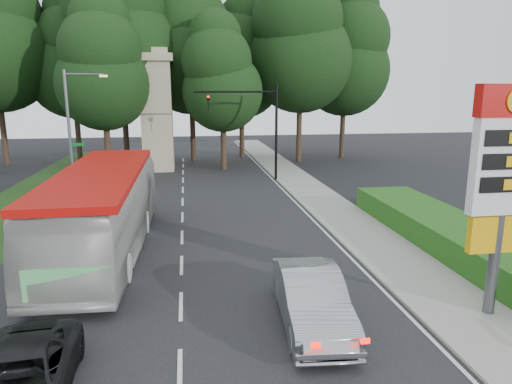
{
  "coord_description": "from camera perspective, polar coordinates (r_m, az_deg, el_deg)",
  "views": [
    {
      "loc": [
        0.33,
        -9.46,
        6.66
      ],
      "look_at": [
        3.38,
        10.37,
        2.2
      ],
      "focal_mm": 32.0,
      "sensor_mm": 36.0,
      "label": 1
    }
  ],
  "objects": [
    {
      "name": "grass_verge_left",
      "position": [
        29.92,
        -27.67,
        -1.77
      ],
      "size": [
        5.0,
        50.0,
        0.02
      ],
      "primitive_type": "cube",
      "color": "#193814",
      "rests_on": "ground"
    },
    {
      "name": "tree_center_left",
      "position": [
        43.13,
        -16.71,
        19.17
      ],
      "size": [
        10.08,
        10.08,
        19.8
      ],
      "color": "#2D2116",
      "rests_on": "ground"
    },
    {
      "name": "sedan_silver",
      "position": [
        13.55,
        6.96,
        -13.13
      ],
      "size": [
        2.06,
        5.05,
        1.63
      ],
      "primitive_type": "imported",
      "rotation": [
        0.0,
        0.0,
        -0.07
      ],
      "color": "#9C9EA3",
      "rests_on": "ground"
    },
    {
      "name": "tree_far_east",
      "position": [
        47.28,
        11.13,
        16.78
      ],
      "size": [
        8.68,
        8.68,
        17.05
      ],
      "color": "#2D2116",
      "rests_on": "ground"
    },
    {
      "name": "traffic_signal_mast",
      "position": [
        33.94,
        0.35,
        9.17
      ],
      "size": [
        6.1,
        0.35,
        7.2
      ],
      "color": "black",
      "rests_on": "ground"
    },
    {
      "name": "gas_station_pylon",
      "position": [
        14.65,
        28.67,
        2.31
      ],
      "size": [
        2.1,
        0.45,
        6.85
      ],
      "color": "#59595E",
      "rests_on": "ground"
    },
    {
      "name": "hedge",
      "position": [
        21.59,
        22.94,
        -4.79
      ],
      "size": [
        3.0,
        14.0,
        1.2
      ],
      "primitive_type": "cube",
      "color": "#1C4D14",
      "rests_on": "ground"
    },
    {
      "name": "tree_monument_right",
      "position": [
        39.11,
        -4.22,
        14.47
      ],
      "size": [
        6.72,
        6.72,
        13.2
      ],
      "color": "#2D2116",
      "rests_on": "ground"
    },
    {
      "name": "tree_east_near",
      "position": [
        46.9,
        -1.85,
        16.22
      ],
      "size": [
        8.12,
        8.12,
        15.95
      ],
      "color": "#2D2116",
      "rests_on": "ground"
    },
    {
      "name": "monument",
      "position": [
        39.56,
        -12.29,
        10.0
      ],
      "size": [
        3.0,
        3.0,
        10.05
      ],
      "color": "gray",
      "rests_on": "ground"
    },
    {
      "name": "tree_center_right",
      "position": [
        44.68,
        -8.24,
        18.01
      ],
      "size": [
        9.24,
        9.24,
        18.15
      ],
      "color": "#2D2116",
      "rests_on": "ground"
    },
    {
      "name": "tree_east_mid",
      "position": [
        44.03,
        5.64,
        18.59
      ],
      "size": [
        9.52,
        9.52,
        18.7
      ],
      "color": "#2D2116",
      "rests_on": "ground"
    },
    {
      "name": "streetlight_signs",
      "position": [
        32.39,
        -21.98,
        7.7
      ],
      "size": [
        2.75,
        0.98,
        8.0
      ],
      "color": "#59595E",
      "rests_on": "ground"
    },
    {
      "name": "road_surface",
      "position": [
        22.47,
        -9.22,
        -4.85
      ],
      "size": [
        14.0,
        80.0,
        0.02
      ],
      "primitive_type": "cube",
      "color": "black",
      "rests_on": "ground"
    },
    {
      "name": "tree_monument_left",
      "position": [
        39.03,
        -18.7,
        14.86
      ],
      "size": [
        7.28,
        7.28,
        14.3
      ],
      "color": "#2D2116",
      "rests_on": "ground"
    },
    {
      "name": "sidewalk_right",
      "position": [
        23.89,
        11.65,
        -3.77
      ],
      "size": [
        3.0,
        80.0,
        0.12
      ],
      "primitive_type": "cube",
      "color": "gray",
      "rests_on": "ground"
    },
    {
      "name": "tree_west_near",
      "position": [
        47.72,
        -22.08,
        15.68
      ],
      "size": [
        8.4,
        8.4,
        16.5
      ],
      "color": "#2D2116",
      "rests_on": "ground"
    },
    {
      "name": "transit_bus",
      "position": [
        19.95,
        -18.47,
        -2.33
      ],
      "size": [
        3.38,
        12.77,
        3.53
      ],
      "primitive_type": "imported",
      "rotation": [
        0.0,
        0.0,
        -0.03
      ],
      "color": "beige",
      "rests_on": "ground"
    },
    {
      "name": "suv_charcoal",
      "position": [
        11.66,
        -27.41,
        -20.13
      ],
      "size": [
        2.44,
        4.7,
        1.27
      ],
      "primitive_type": "imported",
      "rotation": [
        0.0,
        0.0,
        0.08
      ],
      "color": "black",
      "rests_on": "ground"
    }
  ]
}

